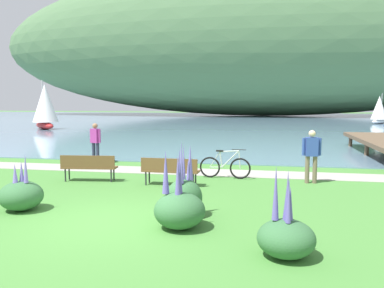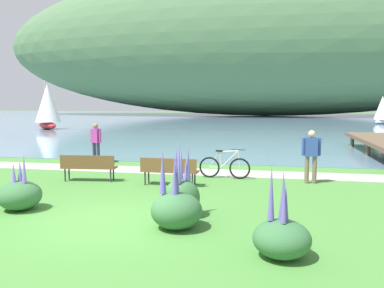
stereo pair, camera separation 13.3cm
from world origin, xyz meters
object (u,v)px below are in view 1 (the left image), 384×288
Objects in this scene: person_at_shoreline at (95,140)px; sailboat_nearest_to_shore at (379,109)px; park_bench_further_along at (170,169)px; sailboat_mid_bay at (45,106)px; bicycle_leaning_near_bench at (225,167)px; person_on_the_grass at (312,153)px; park_bench_near_camera at (89,166)px.

person_at_shoreline is 40.08m from sailboat_nearest_to_shore.
sailboat_mid_bay is at bearing 128.55° from park_bench_further_along.
bicycle_leaning_near_bench is 1.04× the size of person_at_shoreline.
sailboat_nearest_to_shore is (11.25, 37.38, 0.76)m from person_on_the_grass.
person_at_shoreline is at bearing -119.68° from sailboat_nearest_to_shore.
person_on_the_grass is 0.37× the size of sailboat_mid_bay.
park_bench_near_camera is at bearing 176.97° from park_bench_further_along.
person_at_shoreline reaches higher than park_bench_further_along.
park_bench_near_camera is at bearing -115.54° from sailboat_nearest_to_shore.
bicycle_leaning_near_bench is at bearing 173.96° from person_on_the_grass.
person_at_shoreline and person_on_the_grass have the same top height.
park_bench_near_camera is at bearing -162.03° from bicycle_leaning_near_bench.
sailboat_nearest_to_shore is (14.06, 37.08, 1.34)m from bicycle_leaning_near_bench.
sailboat_mid_bay is at bearing -154.16° from sailboat_nearest_to_shore.
bicycle_leaning_near_bench is 1.04× the size of person_on_the_grass.
bicycle_leaning_near_bench is at bearing -21.43° from person_at_shoreline.
person_at_shoreline is 0.37× the size of sailboat_mid_bay.
person_at_shoreline is at bearing 111.54° from park_bench_near_camera.
sailboat_nearest_to_shore reaches higher than park_bench_near_camera.
bicycle_leaning_near_bench is 0.49× the size of sailboat_nearest_to_shore.
person_at_shoreline reaches higher than park_bench_near_camera.
sailboat_mid_bay is at bearing 126.23° from person_at_shoreline.
park_bench_near_camera is 2.79m from park_bench_further_along.
park_bench_further_along is 2.19m from bicycle_leaning_near_bench.
sailboat_nearest_to_shore is at bearing 68.01° from park_bench_further_along.
park_bench_further_along is at bearing -42.05° from person_at_shoreline.
person_on_the_grass is (7.14, 1.11, 0.46)m from park_bench_near_camera.
bicycle_leaning_near_bench is 6.24m from person_at_shoreline.
bicycle_leaning_near_bench reaches higher than park_bench_further_along.
sailboat_mid_bay is (-13.63, 18.60, 1.25)m from person_at_shoreline.
park_bench_near_camera is at bearing -68.46° from person_at_shoreline.
park_bench_near_camera is 3.98m from person_at_shoreline.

